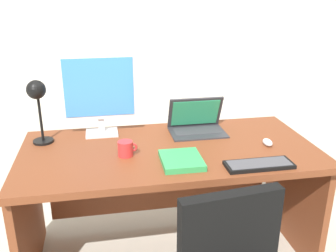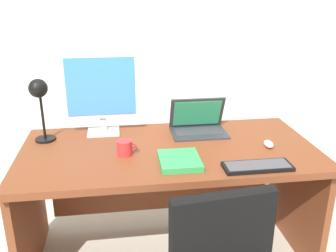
{
  "view_description": "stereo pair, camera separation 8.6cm",
  "coord_description": "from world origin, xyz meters",
  "px_view_note": "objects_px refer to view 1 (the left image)",
  "views": [
    {
      "loc": [
        -0.37,
        -1.96,
        1.62
      ],
      "look_at": [
        0.0,
        0.04,
        0.87
      ],
      "focal_mm": 40.01,
      "sensor_mm": 36.0,
      "label": 1
    },
    {
      "loc": [
        -0.28,
        -1.98,
        1.62
      ],
      "look_at": [
        0.0,
        0.04,
        0.87
      ],
      "focal_mm": 40.01,
      "sensor_mm": 36.0,
      "label": 2
    }
  ],
  "objects_px": {
    "monitor": "(99,90)",
    "laptop": "(196,121)",
    "keyboard": "(259,165)",
    "desk": "(168,175)",
    "mouse": "(268,142)",
    "coffee_mug": "(126,149)",
    "desk_lamp": "(37,98)",
    "book": "(181,160)"
  },
  "relations": [
    {
      "from": "desk",
      "to": "book",
      "type": "xyz_separation_m",
      "value": [
        0.03,
        -0.26,
        0.22
      ]
    },
    {
      "from": "desk_lamp",
      "to": "book",
      "type": "height_order",
      "value": "desk_lamp"
    },
    {
      "from": "coffee_mug",
      "to": "desk",
      "type": "bearing_deg",
      "value": 23.38
    },
    {
      "from": "keyboard",
      "to": "desk_lamp",
      "type": "relative_size",
      "value": 0.91
    },
    {
      "from": "monitor",
      "to": "desk_lamp",
      "type": "bearing_deg",
      "value": -163.62
    },
    {
      "from": "mouse",
      "to": "book",
      "type": "bearing_deg",
      "value": -165.84
    },
    {
      "from": "desk",
      "to": "desk_lamp",
      "type": "distance_m",
      "value": 0.89
    },
    {
      "from": "book",
      "to": "mouse",
      "type": "bearing_deg",
      "value": 14.16
    },
    {
      "from": "mouse",
      "to": "keyboard",
      "type": "bearing_deg",
      "value": -122.6
    },
    {
      "from": "monitor",
      "to": "keyboard",
      "type": "xyz_separation_m",
      "value": [
        0.8,
        -0.62,
        -0.28
      ]
    },
    {
      "from": "keyboard",
      "to": "desk_lamp",
      "type": "xyz_separation_m",
      "value": [
        -1.15,
        0.52,
        0.27
      ]
    },
    {
      "from": "monitor",
      "to": "desk_lamp",
      "type": "distance_m",
      "value": 0.36
    },
    {
      "from": "mouse",
      "to": "coffee_mug",
      "type": "xyz_separation_m",
      "value": [
        -0.83,
        0.01,
        0.02
      ]
    },
    {
      "from": "keyboard",
      "to": "book",
      "type": "distance_m",
      "value": 0.4
    },
    {
      "from": "desk",
      "to": "book",
      "type": "height_order",
      "value": "book"
    },
    {
      "from": "desk",
      "to": "keyboard",
      "type": "height_order",
      "value": "keyboard"
    },
    {
      "from": "mouse",
      "to": "coffee_mug",
      "type": "bearing_deg",
      "value": 179.5
    },
    {
      "from": "laptop",
      "to": "desk_lamp",
      "type": "xyz_separation_m",
      "value": [
        -0.95,
        -0.04,
        0.21
      ]
    },
    {
      "from": "desk_lamp",
      "to": "coffee_mug",
      "type": "relative_size",
      "value": 3.57
    },
    {
      "from": "desk",
      "to": "laptop",
      "type": "distance_m",
      "value": 0.4
    },
    {
      "from": "desk_lamp",
      "to": "coffee_mug",
      "type": "xyz_separation_m",
      "value": [
        0.47,
        -0.26,
        -0.24
      ]
    },
    {
      "from": "desk",
      "to": "monitor",
      "type": "distance_m",
      "value": 0.67
    },
    {
      "from": "desk_lamp",
      "to": "mouse",
      "type": "bearing_deg",
      "value": -11.41
    },
    {
      "from": "mouse",
      "to": "laptop",
      "type": "bearing_deg",
      "value": 139.1
    },
    {
      "from": "keyboard",
      "to": "laptop",
      "type": "bearing_deg",
      "value": 109.06
    },
    {
      "from": "monitor",
      "to": "mouse",
      "type": "xyz_separation_m",
      "value": [
        0.96,
        -0.37,
        -0.27
      ]
    },
    {
      "from": "book",
      "to": "laptop",
      "type": "bearing_deg",
      "value": 66.55
    },
    {
      "from": "mouse",
      "to": "book",
      "type": "distance_m",
      "value": 0.57
    },
    {
      "from": "laptop",
      "to": "desk_lamp",
      "type": "distance_m",
      "value": 0.98
    },
    {
      "from": "keyboard",
      "to": "coffee_mug",
      "type": "bearing_deg",
      "value": 158.77
    },
    {
      "from": "laptop",
      "to": "coffee_mug",
      "type": "relative_size",
      "value": 3.2
    },
    {
      "from": "monitor",
      "to": "desk_lamp",
      "type": "relative_size",
      "value": 1.31
    },
    {
      "from": "keyboard",
      "to": "desk",
      "type": "bearing_deg",
      "value": 138.15
    },
    {
      "from": "desk",
      "to": "mouse",
      "type": "bearing_deg",
      "value": -11.57
    },
    {
      "from": "book",
      "to": "monitor",
      "type": "bearing_deg",
      "value": 128.94
    },
    {
      "from": "mouse",
      "to": "desk",
      "type": "bearing_deg",
      "value": 168.43
    },
    {
      "from": "keyboard",
      "to": "desk_lamp",
      "type": "height_order",
      "value": "desk_lamp"
    },
    {
      "from": "book",
      "to": "coffee_mug",
      "type": "xyz_separation_m",
      "value": [
        -0.28,
        0.15,
        0.03
      ]
    },
    {
      "from": "keyboard",
      "to": "book",
      "type": "bearing_deg",
      "value": 163.56
    },
    {
      "from": "monitor",
      "to": "laptop",
      "type": "bearing_deg",
      "value": -5.52
    },
    {
      "from": "mouse",
      "to": "desk_lamp",
      "type": "relative_size",
      "value": 0.22
    },
    {
      "from": "desk_lamp",
      "to": "book",
      "type": "xyz_separation_m",
      "value": [
        0.76,
        -0.4,
        -0.27
      ]
    }
  ]
}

